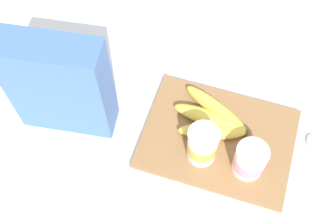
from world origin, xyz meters
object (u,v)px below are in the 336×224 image
at_px(yogurt_cup_front, 250,160).
at_px(cutting_board, 218,138).
at_px(spoon, 314,152).
at_px(yogurt_cup_back, 202,145).
at_px(banana_bunch, 213,119).
at_px(cereal_box, 60,86).

bearing_deg(yogurt_cup_front, cutting_board, -34.41).
bearing_deg(spoon, cutting_board, 8.87).
relative_size(yogurt_cup_back, banana_bunch, 0.55).
distance_m(cutting_board, banana_bunch, 0.05).
bearing_deg(yogurt_cup_back, cereal_box, -1.15).
bearing_deg(cutting_board, banana_bunch, -53.61).
bearing_deg(yogurt_cup_front, yogurt_cup_back, 0.39).
distance_m(yogurt_cup_back, spoon, 0.26).
height_order(cereal_box, banana_bunch, cereal_box).
bearing_deg(cutting_board, spoon, -171.13).
bearing_deg(banana_bunch, yogurt_cup_front, 139.95).
relative_size(cutting_board, yogurt_cup_front, 4.11).
distance_m(cutting_board, spoon, 0.22).
relative_size(cereal_box, spoon, 2.06).
bearing_deg(yogurt_cup_front, banana_bunch, -40.05).
xyz_separation_m(cutting_board, banana_bunch, (0.02, -0.03, 0.02)).
bearing_deg(banana_bunch, cereal_box, 13.95).
xyz_separation_m(cereal_box, spoon, (-0.56, -0.08, -0.13)).
xyz_separation_m(cutting_board, cereal_box, (0.34, 0.05, 0.13)).
bearing_deg(cereal_box, spoon, -179.56).
height_order(cutting_board, banana_bunch, banana_bunch).
distance_m(yogurt_cup_front, spoon, 0.17).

